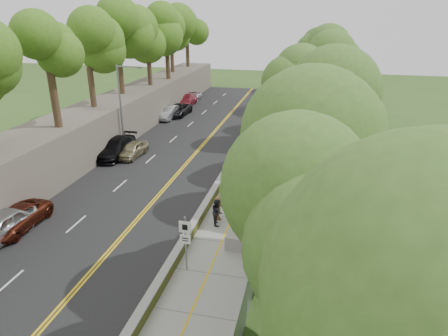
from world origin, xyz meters
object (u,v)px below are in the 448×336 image
(signpost, at_px, (186,238))
(painter_0, at_px, (236,176))
(streetlight, at_px, (123,102))
(concrete_block, at_px, (238,241))
(car_2, at_px, (16,219))
(construction_barrel, at_px, (284,145))
(person_far, at_px, (289,122))

(signpost, xyz_separation_m, painter_0, (0.40, 10.75, -0.98))
(streetlight, distance_m, painter_0, 13.95)
(concrete_block, height_order, car_2, car_2)
(streetlight, relative_size, concrete_block, 6.49)
(car_2, bearing_deg, construction_barrel, 51.16)
(construction_barrel, height_order, concrete_block, construction_barrel)
(construction_barrel, bearing_deg, signpost, -99.09)
(painter_0, bearing_deg, concrete_block, -143.08)
(signpost, relative_size, painter_0, 1.67)
(construction_barrel, distance_m, car_2, 23.68)
(painter_0, relative_size, person_far, 0.97)
(streetlight, bearing_deg, car_2, -89.65)
(signpost, bearing_deg, car_2, 171.42)
(person_far, bearing_deg, painter_0, 96.96)
(concrete_block, xyz_separation_m, car_2, (-13.57, -0.90, 0.25))
(signpost, xyz_separation_m, person_far, (3.15, 26.86, -0.95))
(concrete_block, height_order, painter_0, painter_0)
(construction_barrel, relative_size, painter_0, 0.53)
(concrete_block, bearing_deg, construction_barrel, 86.44)
(construction_barrel, bearing_deg, painter_0, -106.61)
(streetlight, bearing_deg, painter_0, -27.74)
(concrete_block, relative_size, car_2, 0.26)
(streetlight, height_order, construction_barrel, streetlight)
(construction_barrel, height_order, person_far, person_far)
(car_2, distance_m, painter_0, 14.88)
(concrete_block, relative_size, person_far, 0.64)
(concrete_block, bearing_deg, signpost, -129.39)
(construction_barrel, height_order, painter_0, painter_0)
(construction_barrel, xyz_separation_m, person_far, (-0.10, 6.55, 0.47))
(car_2, distance_m, person_far, 29.05)
(concrete_block, bearing_deg, painter_0, 102.14)
(signpost, xyz_separation_m, concrete_block, (2.15, 2.62, -1.50))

